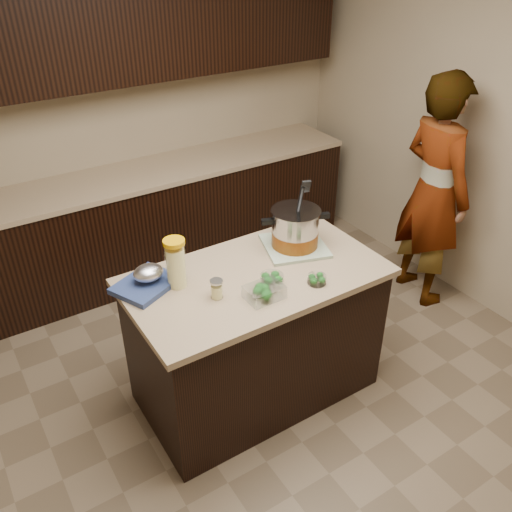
{
  "coord_description": "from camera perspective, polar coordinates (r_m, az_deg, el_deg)",
  "views": [
    {
      "loc": [
        -1.36,
        -2.13,
        2.6
      ],
      "look_at": [
        0.0,
        0.0,
        1.02
      ],
      "focal_mm": 38.0,
      "sensor_mm": 36.0,
      "label": 1
    }
  ],
  "objects": [
    {
      "name": "stock_pot",
      "position": [
        3.24,
        4.15,
        2.72
      ],
      "size": [
        0.4,
        0.38,
        0.42
      ],
      "rotation": [
        0.0,
        0.0,
        -0.35
      ],
      "color": "#B7B7BC",
      "rests_on": "dish_towel"
    },
    {
      "name": "person",
      "position": [
        4.22,
        18.21,
        6.4
      ],
      "size": [
        0.51,
        0.7,
        1.77
      ],
      "primitive_type": "imported",
      "rotation": [
        0.0,
        0.0,
        1.44
      ],
      "color": "gray",
      "rests_on": "ground"
    },
    {
      "name": "island",
      "position": [
        3.31,
        0.0,
        -8.35
      ],
      "size": [
        1.46,
        0.81,
        0.9
      ],
      "color": "black",
      "rests_on": "ground"
    },
    {
      "name": "blue_tray",
      "position": [
        2.98,
        -11.41,
        -2.5
      ],
      "size": [
        0.4,
        0.37,
        0.12
      ],
      "rotation": [
        0.0,
        0.0,
        0.43
      ],
      "color": "navy",
      "rests_on": "island"
    },
    {
      "name": "dish_towel",
      "position": [
        3.29,
        4.07,
        1.07
      ],
      "size": [
        0.45,
        0.45,
        0.02
      ],
      "primitive_type": "cube",
      "rotation": [
        0.0,
        0.0,
        -0.31
      ],
      "color": "#608257",
      "rests_on": "island"
    },
    {
      "name": "mason_jar",
      "position": [
        2.84,
        -4.16,
        -3.53
      ],
      "size": [
        0.09,
        0.09,
        0.11
      ],
      "rotation": [
        0.0,
        0.0,
        0.39
      ],
      "color": "#F1E893",
      "rests_on": "island"
    },
    {
      "name": "ground_plane",
      "position": [
        3.62,
        0.0,
        -13.81
      ],
      "size": [
        4.0,
        4.0,
        0.0
      ],
      "primitive_type": "plane",
      "color": "brown",
      "rests_on": "ground"
    },
    {
      "name": "broccoli_tub_right",
      "position": [
        2.97,
        6.42,
        -2.5
      ],
      "size": [
        0.11,
        0.11,
        0.05
      ],
      "rotation": [
        0.0,
        0.0,
        0.07
      ],
      "color": "silver",
      "rests_on": "island"
    },
    {
      "name": "room_shell",
      "position": [
        2.67,
        0.0,
        12.73
      ],
      "size": [
        4.04,
        4.04,
        2.72
      ],
      "color": "tan",
      "rests_on": "ground"
    },
    {
      "name": "broccoli_tub_rect",
      "position": [
        2.84,
        0.87,
        -3.87
      ],
      "size": [
        0.2,
        0.15,
        0.07
      ],
      "rotation": [
        0.0,
        0.0,
        0.01
      ],
      "color": "silver",
      "rests_on": "island"
    },
    {
      "name": "broccoli_tub_left",
      "position": [
        2.95,
        1.68,
        -2.55
      ],
      "size": [
        0.15,
        0.15,
        0.06
      ],
      "rotation": [
        0.0,
        0.0,
        0.21
      ],
      "color": "silver",
      "rests_on": "island"
    },
    {
      "name": "lemonade_pitcher",
      "position": [
        2.91,
        -8.43,
        -0.95
      ],
      "size": [
        0.14,
        0.14,
        0.28
      ],
      "rotation": [
        0.0,
        0.0,
        -0.22
      ],
      "color": "#F1E893",
      "rests_on": "island"
    },
    {
      "name": "back_cabinets",
      "position": [
        4.42,
        -12.38,
        9.24
      ],
      "size": [
        3.6,
        0.63,
        2.33
      ],
      "color": "black",
      "rests_on": "ground"
    }
  ]
}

